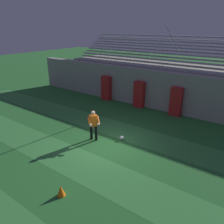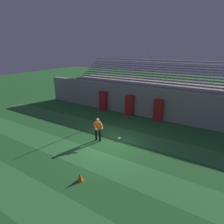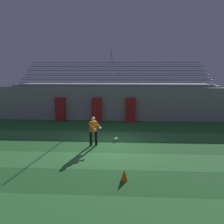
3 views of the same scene
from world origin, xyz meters
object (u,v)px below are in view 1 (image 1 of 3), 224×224
at_px(goalkeeper, 93,124).
at_px(soccer_ball, 122,138).
at_px(padding_pillar_far_left, 106,88).
at_px(padding_pillar_gate_right, 176,102).
at_px(padding_pillar_gate_left, 139,94).
at_px(traffic_cone, 61,191).

relative_size(goalkeeper, soccer_ball, 7.59).
distance_m(padding_pillar_far_left, goalkeeper, 6.94).
xyz_separation_m(padding_pillar_gate_right, goalkeeper, (-2.29, -5.93, -0.03)).
distance_m(padding_pillar_gate_left, goalkeeper, 5.95).
height_order(padding_pillar_gate_left, padding_pillar_far_left, same).
bearing_deg(padding_pillar_gate_right, goalkeeper, -111.13).
height_order(padding_pillar_gate_right, traffic_cone, padding_pillar_gate_right).
height_order(soccer_ball, traffic_cone, traffic_cone).
height_order(padding_pillar_far_left, goalkeeper, padding_pillar_far_left).
xyz_separation_m(padding_pillar_gate_left, padding_pillar_far_left, (-3.07, 0.00, 0.00)).
xyz_separation_m(padding_pillar_gate_right, traffic_cone, (-0.56, -9.84, -0.77)).
bearing_deg(padding_pillar_far_left, traffic_cone, -61.51).
bearing_deg(padding_pillar_far_left, padding_pillar_gate_left, 0.00).
xyz_separation_m(soccer_ball, traffic_cone, (0.50, -4.76, 0.10)).
height_order(padding_pillar_gate_right, soccer_ball, padding_pillar_gate_right).
relative_size(padding_pillar_far_left, soccer_ball, 8.92).
distance_m(padding_pillar_gate_right, soccer_ball, 5.26).
height_order(padding_pillar_gate_left, traffic_cone, padding_pillar_gate_left).
bearing_deg(goalkeeper, padding_pillar_gate_left, 95.21).
height_order(padding_pillar_far_left, soccer_ball, padding_pillar_far_left).
bearing_deg(traffic_cone, padding_pillar_gate_right, 86.71).
relative_size(goalkeeper, traffic_cone, 3.98).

